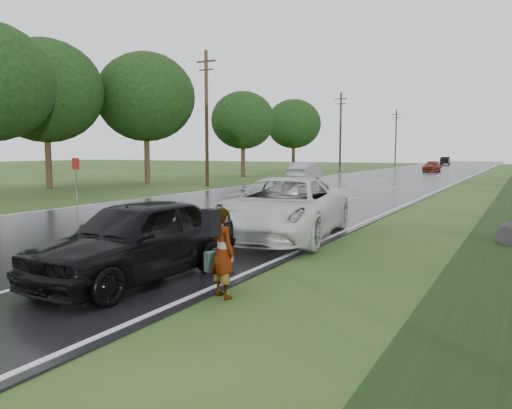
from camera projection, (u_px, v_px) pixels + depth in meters
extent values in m
cube|color=black|center=(394.00, 177.00, 50.56)|extent=(14.00, 180.00, 0.04)
cube|color=silver|center=(465.00, 179.00, 47.34)|extent=(0.12, 180.00, 0.01)
cube|color=silver|center=(331.00, 175.00, 53.77)|extent=(0.12, 180.00, 0.01)
cube|color=silver|center=(394.00, 177.00, 50.56)|extent=(0.12, 180.00, 0.01)
cylinder|color=#2D2D2D|center=(507.00, 234.00, 14.51)|extent=(0.56, 1.00, 0.56)
cylinder|color=slate|center=(76.00, 181.00, 25.70)|extent=(0.06, 0.06, 2.20)
cube|color=red|center=(76.00, 164.00, 25.60)|extent=(0.50, 0.04, 0.60)
cylinder|color=#362516|center=(207.00, 119.00, 36.96)|extent=(0.26, 0.26, 10.00)
cube|color=#362516|center=(206.00, 61.00, 36.51)|extent=(1.60, 0.12, 0.12)
cube|color=#362516|center=(206.00, 70.00, 36.58)|extent=(1.20, 0.10, 0.10)
cylinder|color=#362516|center=(340.00, 133.00, 63.14)|extent=(0.26, 0.26, 10.00)
cube|color=#362516|center=(341.00, 99.00, 62.70)|extent=(1.60, 0.12, 0.12)
cube|color=#362516|center=(341.00, 104.00, 62.76)|extent=(1.20, 0.10, 0.10)
cylinder|color=#362516|center=(396.00, 138.00, 89.32)|extent=(0.26, 0.26, 10.00)
cube|color=#362516|center=(396.00, 114.00, 88.88)|extent=(1.60, 0.12, 0.12)
cube|color=#362516|center=(396.00, 118.00, 88.94)|extent=(1.20, 0.10, 0.10)
cylinder|color=#362516|center=(147.00, 159.00, 40.04)|extent=(0.44, 0.44, 4.00)
ellipsoid|color=black|center=(146.00, 97.00, 39.52)|extent=(7.80, 7.80, 7.02)
cylinder|color=#362516|center=(243.00, 161.00, 51.91)|extent=(0.44, 0.44, 3.36)
ellipsoid|color=black|center=(243.00, 120.00, 51.47)|extent=(6.60, 6.60, 5.94)
cylinder|color=#362516|center=(49.00, 161.00, 35.37)|extent=(0.44, 0.44, 3.84)
ellipsoid|color=black|center=(45.00, 91.00, 34.85)|extent=(8.00, 8.00, 7.20)
cylinder|color=#362516|center=(293.00, 158.00, 64.41)|extent=(0.44, 0.44, 3.52)
ellipsoid|color=black|center=(294.00, 124.00, 63.94)|extent=(7.00, 7.00, 6.30)
imported|color=#A5998C|center=(223.00, 253.00, 8.96)|extent=(0.71, 0.60, 1.64)
cube|color=black|center=(211.00, 222.00, 8.76)|extent=(0.38, 0.31, 0.46)
cube|color=#2F453B|center=(216.00, 261.00, 9.32)|extent=(0.33, 0.48, 0.37)
cube|color=black|center=(216.00, 249.00, 9.29)|extent=(0.10, 0.16, 0.03)
imported|color=silver|center=(284.00, 207.00, 15.10)|extent=(3.94, 6.88, 1.81)
imported|color=black|center=(137.00, 239.00, 10.09)|extent=(2.20, 4.97, 1.66)
imported|color=gray|center=(305.00, 171.00, 44.36)|extent=(2.05, 5.10, 1.65)
imported|color=maroon|center=(432.00, 166.00, 63.92)|extent=(1.94, 4.61, 1.33)
imported|color=black|center=(445.00, 161.00, 96.80)|extent=(1.83, 4.70, 1.53)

